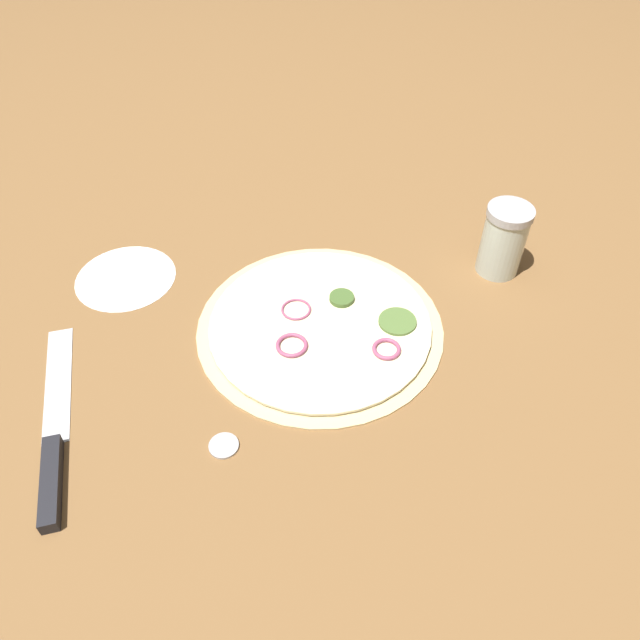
{
  "coord_description": "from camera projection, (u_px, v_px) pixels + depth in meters",
  "views": [
    {
      "loc": [
        0.07,
        0.6,
        0.63
      ],
      "look_at": [
        0.0,
        0.0,
        0.02
      ],
      "focal_mm": 35.0,
      "sensor_mm": 36.0,
      "label": 1
    }
  ],
  "objects": [
    {
      "name": "ground_plane",
      "position": [
        320.0,
        328.0,
        0.87
      ],
      "size": [
        3.0,
        3.0,
        0.0
      ],
      "primitive_type": "plane",
      "color": "brown"
    },
    {
      "name": "pizza",
      "position": [
        321.0,
        326.0,
        0.87
      ],
      "size": [
        0.34,
        0.34,
        0.02
      ],
      "color": "beige",
      "rests_on": "ground_plane"
    },
    {
      "name": "knife",
      "position": [
        53.0,
        452.0,
        0.72
      ],
      "size": [
        0.07,
        0.31,
        0.02
      ],
      "rotation": [
        0.0,
        0.0,
        4.84
      ],
      "color": "silver",
      "rests_on": "ground_plane"
    },
    {
      "name": "spice_jar",
      "position": [
        503.0,
        240.0,
        0.92
      ],
      "size": [
        0.07,
        0.07,
        0.11
      ],
      "color": "silver",
      "rests_on": "ground_plane"
    },
    {
      "name": "loose_cap",
      "position": [
        224.0,
        445.0,
        0.73
      ],
      "size": [
        0.04,
        0.04,
        0.01
      ],
      "color": "#B2B2B7",
      "rests_on": "ground_plane"
    },
    {
      "name": "flour_patch",
      "position": [
        126.0,
        278.0,
        0.94
      ],
      "size": [
        0.15,
        0.15,
        0.0
      ],
      "color": "white",
      "rests_on": "ground_plane"
    }
  ]
}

